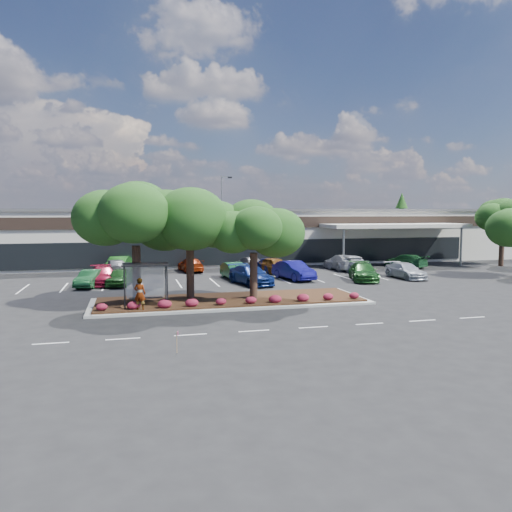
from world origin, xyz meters
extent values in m
plane|color=black|center=(0.00, 0.00, 0.00)|extent=(160.00, 160.00, 0.00)
cube|color=beige|center=(0.00, 34.00, 3.00)|extent=(80.00, 20.00, 6.00)
cube|color=#4A4A4D|center=(0.00, 34.00, 6.10)|extent=(80.40, 20.40, 0.30)
cube|color=black|center=(0.00, 23.95, 4.80)|extent=(80.00, 0.25, 1.20)
cube|color=black|center=(0.00, 23.95, 1.60)|extent=(60.00, 0.18, 2.60)
cube|color=#AB0D0C|center=(-6.00, 23.88, 4.80)|extent=(6.00, 0.12, 1.00)
cube|color=beige|center=(20.00, 21.50, 4.40)|extent=(16.00, 5.00, 0.40)
cylinder|color=slate|center=(13.00, 19.50, 2.10)|extent=(0.24, 0.24, 4.20)
cylinder|color=slate|center=(27.00, 19.50, 2.10)|extent=(0.24, 0.24, 4.20)
cube|color=#999A95|center=(-2.00, 4.00, 0.07)|extent=(18.00, 6.00, 0.15)
cube|color=#3C2913|center=(-2.00, 4.00, 0.20)|extent=(17.20, 5.20, 0.12)
cube|color=silver|center=(-12.00, -4.00, 0.01)|extent=(1.60, 0.12, 0.01)
cube|color=silver|center=(-8.80, -4.00, 0.01)|extent=(1.60, 0.12, 0.01)
cube|color=silver|center=(-5.60, -4.00, 0.01)|extent=(1.60, 0.12, 0.01)
cube|color=silver|center=(-2.40, -4.00, 0.01)|extent=(1.60, 0.12, 0.01)
cube|color=silver|center=(0.80, -4.00, 0.01)|extent=(1.60, 0.12, 0.01)
cube|color=silver|center=(4.00, -4.00, 0.01)|extent=(1.60, 0.12, 0.01)
cube|color=silver|center=(7.20, -4.00, 0.01)|extent=(1.60, 0.12, 0.01)
cube|color=silver|center=(10.40, -4.00, 0.01)|extent=(1.60, 0.12, 0.01)
cube|color=silver|center=(-16.50, 13.50, 0.01)|extent=(0.12, 5.00, 0.01)
cube|color=silver|center=(-13.50, 13.50, 0.01)|extent=(0.12, 5.00, 0.01)
cube|color=silver|center=(-10.50, 13.50, 0.01)|extent=(0.12, 5.00, 0.01)
cube|color=silver|center=(-7.50, 13.50, 0.01)|extent=(0.12, 5.00, 0.01)
cube|color=silver|center=(-4.50, 13.50, 0.01)|extent=(0.12, 5.00, 0.01)
cube|color=silver|center=(-1.50, 13.50, 0.01)|extent=(0.12, 5.00, 0.01)
cube|color=silver|center=(1.50, 13.50, 0.01)|extent=(0.12, 5.00, 0.01)
cube|color=silver|center=(4.50, 13.50, 0.01)|extent=(0.12, 5.00, 0.01)
cube|color=silver|center=(7.50, 13.50, 0.01)|extent=(0.12, 5.00, 0.01)
cube|color=silver|center=(10.50, 13.50, 0.01)|extent=(0.12, 5.00, 0.01)
cube|color=silver|center=(13.50, 13.50, 0.01)|extent=(0.12, 5.00, 0.01)
cube|color=silver|center=(16.50, 13.50, 0.01)|extent=(0.12, 5.00, 0.01)
cylinder|color=black|center=(-8.75, 3.45, 1.51)|extent=(0.08, 0.08, 2.50)
cylinder|color=black|center=(-6.25, 3.45, 1.51)|extent=(0.08, 0.08, 2.50)
cylinder|color=black|center=(-8.75, 2.15, 1.51)|extent=(0.08, 0.08, 2.50)
cylinder|color=black|center=(-6.25, 2.15, 1.51)|extent=(0.08, 0.08, 2.50)
cube|color=black|center=(-7.50, 2.80, 2.80)|extent=(2.75, 1.55, 0.10)
cube|color=silver|center=(-7.50, 3.45, 1.63)|extent=(2.30, 0.03, 2.00)
cube|color=black|center=(-7.50, 3.05, 0.71)|extent=(2.00, 0.35, 0.06)
cone|color=#193B13|center=(34.00, 44.00, 4.50)|extent=(3.96, 3.96, 9.00)
imported|color=#594C47|center=(-7.88, 1.70, 1.20)|extent=(0.79, 0.63, 1.88)
cube|color=#999A95|center=(1.82, 28.00, 0.20)|extent=(0.50, 0.50, 0.40)
cylinder|color=slate|center=(1.82, 28.00, 5.21)|extent=(0.14, 0.14, 9.61)
cube|color=slate|center=(2.27, 28.03, 9.86)|extent=(0.91, 0.29, 0.14)
cube|color=black|center=(2.77, 28.07, 9.79)|extent=(0.47, 0.33, 0.18)
cube|color=#A07A53|center=(-6.54, -6.98, 0.46)|extent=(0.03, 0.03, 0.92)
cube|color=#FF438A|center=(-6.49, -6.98, 0.85)|extent=(0.02, 0.14, 0.18)
imported|color=maroon|center=(-10.54, 14.49, 0.73)|extent=(2.73, 5.27, 1.46)
imported|color=#194E27|center=(-11.50, 13.48, 0.67)|extent=(2.42, 4.32, 1.35)
imported|color=#184318|center=(-9.25, 13.50, 0.70)|extent=(2.43, 4.35, 1.40)
imported|color=navy|center=(1.23, 11.59, 0.77)|extent=(3.34, 5.66, 1.54)
imported|color=#16522A|center=(0.59, 15.13, 0.72)|extent=(1.95, 4.52, 1.45)
imported|color=#0F0D60|center=(5.55, 13.37, 0.81)|extent=(2.83, 5.20, 1.63)
imported|color=#1B4C1B|center=(11.22, 11.33, 0.76)|extent=(3.60, 5.61, 1.51)
imported|color=#A8ADB4|center=(15.54, 11.67, 0.69)|extent=(2.22, 4.85, 1.38)
imported|color=#595A61|center=(-9.81, 20.78, 0.72)|extent=(3.10, 5.32, 1.45)
imported|color=#195117|center=(-9.25, 22.29, 0.82)|extent=(2.80, 5.25, 1.64)
imported|color=maroon|center=(-2.55, 21.44, 0.67)|extent=(2.36, 4.77, 1.33)
imported|color=#5D5B63|center=(3.42, 21.44, 0.68)|extent=(2.45, 4.86, 1.35)
imported|color=brown|center=(4.86, 18.56, 0.78)|extent=(3.36, 4.93, 1.56)
imported|color=navy|center=(4.73, 18.86, 0.77)|extent=(3.41, 4.86, 1.54)
imported|color=silver|center=(12.66, 19.17, 0.78)|extent=(2.27, 5.42, 1.56)
imported|color=#B0B2BB|center=(12.82, 18.18, 0.86)|extent=(3.24, 5.41, 1.72)
imported|color=#1D542A|center=(20.13, 19.41, 0.71)|extent=(3.56, 5.28, 1.42)
camera|label=1|loc=(-8.39, -27.99, 6.07)|focal=35.00mm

